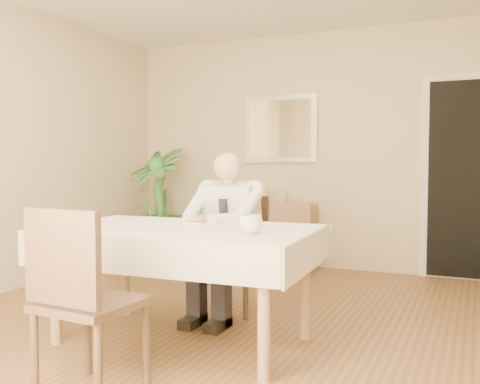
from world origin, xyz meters
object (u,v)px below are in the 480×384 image
at_px(coffee_mug, 251,225).
at_px(chair_far, 238,246).
at_px(sideboard, 275,235).
at_px(seated_man, 222,226).
at_px(potted_palm, 157,206).
at_px(dining_table, 182,240).
at_px(chair_near, 80,292).

bearing_deg(coffee_mug, chair_far, 118.18).
bearing_deg(sideboard, chair_far, -79.76).
distance_m(seated_man, sideboard, 2.07).
bearing_deg(chair_far, coffee_mug, -63.15).
relative_size(chair_far, seated_man, 0.72).
distance_m(coffee_mug, potted_palm, 3.23).
bearing_deg(seated_man, dining_table, -90.00).
xyz_separation_m(dining_table, sideboard, (-0.33, 2.61, -0.31)).
height_order(chair_far, seated_man, seated_man).
distance_m(sideboard, potted_palm, 1.41).
distance_m(chair_near, potted_palm, 3.60).
relative_size(chair_far, potted_palm, 0.67).
xyz_separation_m(chair_far, potted_palm, (-1.65, 1.37, 0.16)).
xyz_separation_m(coffee_mug, potted_palm, (-2.19, 2.37, -0.14)).
relative_size(dining_table, seated_man, 1.41).
bearing_deg(chair_near, chair_far, 93.35).
bearing_deg(chair_far, sideboard, 99.32).
xyz_separation_m(seated_man, sideboard, (-0.33, 2.02, -0.33)).
xyz_separation_m(seated_man, coffee_mug, (0.54, -0.72, 0.12)).
bearing_deg(potted_palm, dining_table, -53.70).
relative_size(dining_table, chair_far, 1.95).
relative_size(coffee_mug, potted_palm, 0.10).
relative_size(seated_man, potted_palm, 0.93).
relative_size(chair_near, seated_man, 0.77).
distance_m(seated_man, coffee_mug, 0.90).
xyz_separation_m(chair_near, coffee_mug, (0.55, 0.83, 0.27)).
bearing_deg(chair_near, sideboard, 98.76).
bearing_deg(dining_table, sideboard, 94.63).
height_order(chair_far, coffee_mug, chair_far).
bearing_deg(seated_man, coffee_mug, -53.08).
bearing_deg(chair_far, potted_palm, 139.05).
distance_m(seated_man, potted_palm, 2.34).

